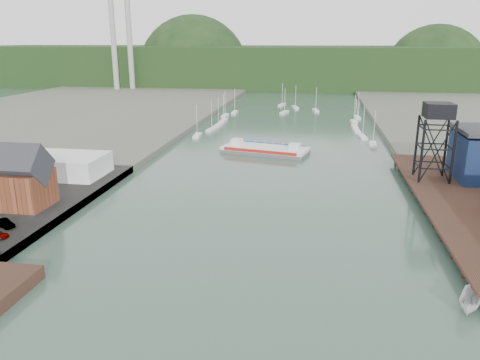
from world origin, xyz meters
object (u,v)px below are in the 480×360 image
(lift_tower, at_px, (438,115))
(chain_ferry, at_px, (265,150))
(harbor_building, at_px, (14,182))
(motorboat, at_px, (470,302))

(lift_tower, relative_size, chain_ferry, 0.64)
(harbor_building, bearing_deg, chain_ferry, 54.62)
(harbor_building, relative_size, lift_tower, 0.76)
(lift_tower, height_order, motorboat, lift_tower)
(chain_ferry, xyz_separation_m, motorboat, (32.45, -74.95, 0.17))
(harbor_building, distance_m, motorboat, 74.28)
(harbor_building, height_order, chain_ferry, harbor_building)
(lift_tower, bearing_deg, harbor_building, -160.02)
(harbor_building, bearing_deg, motorboat, -15.84)
(lift_tower, bearing_deg, chain_ferry, 144.99)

